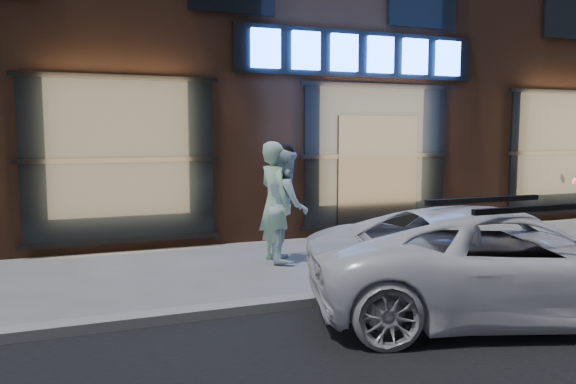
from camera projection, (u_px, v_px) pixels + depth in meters
name	position (u px, v px, depth m)	size (l,w,h in m)	color
ground	(516.00, 280.00, 7.88)	(90.00, 90.00, 0.00)	slate
curb	(516.00, 276.00, 7.88)	(60.00, 0.25, 0.12)	gray
storefront_building	(302.00, 15.00, 14.76)	(30.20, 8.28, 10.30)	#54301E
man_bowtie	(275.00, 202.00, 8.95)	(0.70, 0.46, 1.93)	#B7F1BF
man_cap	(286.00, 205.00, 9.01)	(0.88, 0.69, 1.81)	white
white_suv	(506.00, 263.00, 6.28)	(2.05, 4.44, 1.23)	white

